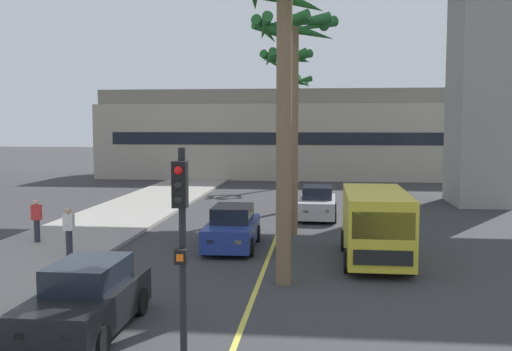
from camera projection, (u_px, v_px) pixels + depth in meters
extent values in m
cube|color=#9E9991|center=(19.00, 263.00, 18.92)|extent=(4.80, 80.00, 0.15)
cube|color=#DBCC4C|center=(280.00, 227.00, 25.98)|extent=(0.14, 56.00, 0.01)
cube|color=gray|center=(480.00, 60.00, 32.69)|extent=(2.80, 4.40, 16.41)
cube|color=#BCB29E|center=(300.00, 141.00, 50.24)|extent=(34.00, 8.00, 6.22)
cube|color=gray|center=(300.00, 98.00, 49.91)|extent=(33.32, 7.20, 1.20)
cube|color=black|center=(298.00, 139.00, 46.23)|extent=(30.60, 0.04, 1.00)
cube|color=#B7BABF|center=(317.00, 206.00, 28.25)|extent=(1.81, 4.14, 0.80)
cube|color=black|center=(318.00, 192.00, 28.34)|extent=(1.45, 2.09, 0.60)
cube|color=#F2EDCC|center=(326.00, 212.00, 26.20)|extent=(0.24, 0.09, 0.14)
cube|color=#F2EDCC|center=(306.00, 211.00, 26.33)|extent=(0.24, 0.09, 0.14)
cylinder|color=black|center=(334.00, 216.00, 26.91)|extent=(0.24, 0.65, 0.64)
cylinder|color=black|center=(299.00, 215.00, 27.13)|extent=(0.24, 0.65, 0.64)
cylinder|color=black|center=(334.00, 208.00, 29.42)|extent=(0.24, 0.65, 0.64)
cylinder|color=black|center=(302.00, 208.00, 29.64)|extent=(0.24, 0.65, 0.64)
cube|color=black|center=(87.00, 306.00, 12.78)|extent=(1.71, 4.10, 0.80)
cube|color=black|center=(89.00, 274.00, 12.87)|extent=(1.40, 2.05, 0.60)
cube|color=#F2EDCC|center=(68.00, 338.00, 10.74)|extent=(0.24, 0.08, 0.14)
cube|color=#F2EDCC|center=(20.00, 336.00, 10.84)|extent=(0.24, 0.08, 0.14)
cylinder|color=black|center=(101.00, 341.00, 11.46)|extent=(0.22, 0.64, 0.64)
cylinder|color=black|center=(23.00, 337.00, 11.64)|extent=(0.22, 0.64, 0.64)
cylinder|color=black|center=(140.00, 302.00, 13.98)|extent=(0.22, 0.64, 0.64)
cylinder|color=black|center=(76.00, 299.00, 14.15)|extent=(0.22, 0.64, 0.64)
cube|color=navy|center=(232.00, 232.00, 21.48)|extent=(1.77, 4.13, 0.80)
cube|color=black|center=(233.00, 214.00, 21.57)|extent=(1.43, 2.07, 0.60)
cube|color=#F2EDCC|center=(238.00, 242.00, 19.44)|extent=(0.24, 0.08, 0.14)
cube|color=#F2EDCC|center=(210.00, 242.00, 19.53)|extent=(0.24, 0.08, 0.14)
cylinder|color=black|center=(250.00, 247.00, 20.17)|extent=(0.23, 0.64, 0.64)
cylinder|color=black|center=(204.00, 246.00, 20.32)|extent=(0.23, 0.64, 0.64)
cylinder|color=black|center=(257.00, 233.00, 22.69)|extent=(0.23, 0.64, 0.64)
cylinder|color=black|center=(216.00, 233.00, 22.84)|extent=(0.23, 0.64, 0.64)
cube|color=yellow|center=(375.00, 223.00, 19.28)|extent=(2.04, 5.22, 2.10)
cube|color=black|center=(383.00, 226.00, 16.72)|extent=(1.80, 0.09, 0.80)
cube|color=black|center=(383.00, 258.00, 16.74)|extent=(1.70, 0.07, 0.44)
cylinder|color=black|center=(411.00, 262.00, 17.71)|extent=(0.27, 0.76, 0.76)
cylinder|color=black|center=(348.00, 260.00, 17.93)|extent=(0.27, 0.76, 0.76)
cylinder|color=black|center=(398.00, 242.00, 20.80)|extent=(0.27, 0.76, 0.76)
cylinder|color=black|center=(345.00, 240.00, 21.02)|extent=(0.27, 0.76, 0.76)
cylinder|color=black|center=(183.00, 273.00, 9.74)|extent=(0.12, 0.12, 4.20)
cube|color=black|center=(180.00, 185.00, 9.47)|extent=(0.24, 0.20, 0.76)
sphere|color=red|center=(178.00, 170.00, 9.35)|extent=(0.14, 0.14, 0.14)
sphere|color=black|center=(178.00, 185.00, 9.37)|extent=(0.14, 0.14, 0.14)
sphere|color=black|center=(179.00, 200.00, 9.39)|extent=(0.14, 0.14, 0.14)
cube|color=black|center=(181.00, 257.00, 9.59)|extent=(0.20, 0.16, 0.24)
cube|color=orange|center=(180.00, 258.00, 9.51)|extent=(0.12, 0.03, 0.12)
cylinder|color=brown|center=(286.00, 135.00, 29.95)|extent=(0.36, 0.36, 8.03)
sphere|color=#236028|center=(286.00, 53.00, 29.58)|extent=(0.60, 0.60, 0.60)
cone|color=#236028|center=(303.00, 58.00, 29.51)|extent=(0.46, 1.81, 0.85)
cone|color=#236028|center=(300.00, 59.00, 30.05)|extent=(1.44, 1.70, 0.89)
cone|color=#236028|center=(290.00, 59.00, 30.43)|extent=(1.85, 0.76, 0.81)
cone|color=#236028|center=(278.00, 61.00, 30.39)|extent=(1.76, 1.30, 0.99)
cone|color=#236028|center=(272.00, 61.00, 30.08)|extent=(1.21, 1.79, 1.03)
cone|color=#236028|center=(269.00, 59.00, 29.43)|extent=(0.96, 1.85, 0.96)
cone|color=#236028|center=(277.00, 56.00, 28.89)|extent=(1.79, 1.26, 0.84)
cone|color=#236028|center=(290.00, 57.00, 28.75)|extent=(1.85, 0.94, 0.97)
cone|color=#236028|center=(299.00, 57.00, 28.96)|extent=(1.51, 1.65, 0.87)
cylinder|color=brown|center=(293.00, 131.00, 23.90)|extent=(0.44, 0.44, 8.57)
sphere|color=#236028|center=(293.00, 22.00, 23.50)|extent=(0.60, 0.60, 0.60)
cone|color=#236028|center=(323.00, 27.00, 23.33)|extent=(0.57, 2.43, 0.89)
cone|color=#236028|center=(314.00, 34.00, 24.29)|extent=(2.03, 1.98, 1.12)
cone|color=#236028|center=(296.00, 31.00, 24.69)|extent=(2.42, 0.53, 0.80)
cone|color=#236028|center=(277.00, 34.00, 24.53)|extent=(2.16, 1.83, 1.08)
cone|color=#236028|center=(266.00, 31.00, 23.97)|extent=(1.06, 2.43, 1.04)
cone|color=#236028|center=(264.00, 28.00, 23.42)|extent=(0.91, 2.45, 0.96)
cone|color=#236028|center=(281.00, 23.00, 22.48)|extent=(2.40, 1.30, 0.86)
cone|color=#236028|center=(301.00, 22.00, 22.36)|extent=(2.44, 1.08, 0.87)
cone|color=#236028|center=(314.00, 26.00, 22.61)|extent=(2.01, 2.01, 1.03)
cylinder|color=brown|center=(295.00, 134.00, 42.42)|extent=(0.33, 0.33, 7.70)
sphere|color=#236028|center=(295.00, 79.00, 42.06)|extent=(0.60, 0.60, 0.60)
cone|color=#236028|center=(307.00, 83.00, 42.04)|extent=(0.53, 1.78, 1.02)
cone|color=#236028|center=(301.00, 83.00, 42.82)|extent=(1.79, 1.13, 0.90)
cone|color=#236028|center=(291.00, 85.00, 42.91)|extent=(1.78, 1.06, 1.07)
cone|color=#236028|center=(284.00, 82.00, 42.06)|extent=(0.68, 1.81, 0.92)
cone|color=#236028|center=(289.00, 81.00, 41.37)|extent=(1.77, 1.19, 0.83)
cone|color=#236028|center=(300.00, 81.00, 41.29)|extent=(1.77, 1.21, 0.81)
cylinder|color=brown|center=(284.00, 140.00, 16.31)|extent=(0.44, 0.44, 8.25)
cone|color=#236028|center=(302.00, 3.00, 16.61)|extent=(1.67, 1.28, 1.06)
cylinder|color=#2D2D38|center=(69.00, 243.00, 19.65)|extent=(0.22, 0.22, 0.85)
cube|color=white|center=(69.00, 222.00, 19.58)|extent=(0.34, 0.22, 0.56)
sphere|color=tan|center=(68.00, 211.00, 19.55)|extent=(0.20, 0.20, 0.20)
cylinder|color=#2D2D38|center=(37.00, 231.00, 21.83)|extent=(0.22, 0.22, 0.85)
cube|color=red|center=(36.00, 212.00, 21.77)|extent=(0.34, 0.22, 0.56)
sphere|color=beige|center=(36.00, 202.00, 21.73)|extent=(0.20, 0.20, 0.20)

